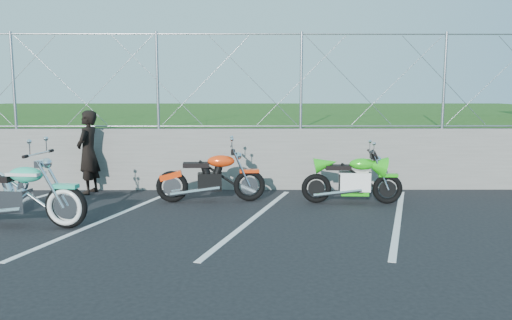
{
  "coord_description": "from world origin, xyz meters",
  "views": [
    {
      "loc": [
        -0.0,
        -7.03,
        2.11
      ],
      "look_at": [
        0.04,
        1.3,
        0.94
      ],
      "focal_mm": 35.0,
      "sensor_mm": 36.0,
      "label": 1
    }
  ],
  "objects_px": {
    "cruiser_turquoise": "(17,197)",
    "naked_orange": "(212,179)",
    "person_standing": "(88,152)",
    "sportbike_green": "(353,181)"
  },
  "relations": [
    {
      "from": "cruiser_turquoise",
      "to": "sportbike_green",
      "type": "distance_m",
      "value": 5.75
    },
    {
      "from": "person_standing",
      "to": "cruiser_turquoise",
      "type": "bearing_deg",
      "value": 1.72
    },
    {
      "from": "cruiser_turquoise",
      "to": "naked_orange",
      "type": "xyz_separation_m",
      "value": [
        2.88,
        1.72,
        -0.03
      ]
    },
    {
      "from": "cruiser_turquoise",
      "to": "person_standing",
      "type": "bearing_deg",
      "value": 90.93
    },
    {
      "from": "sportbike_green",
      "to": "person_standing",
      "type": "distance_m",
      "value": 5.33
    },
    {
      "from": "sportbike_green",
      "to": "person_standing",
      "type": "height_order",
      "value": "person_standing"
    },
    {
      "from": "cruiser_turquoise",
      "to": "sportbike_green",
      "type": "bearing_deg",
      "value": 23.62
    },
    {
      "from": "sportbike_green",
      "to": "person_standing",
      "type": "relative_size",
      "value": 1.1
    },
    {
      "from": "cruiser_turquoise",
      "to": "naked_orange",
      "type": "distance_m",
      "value": 3.36
    },
    {
      "from": "cruiser_turquoise",
      "to": "naked_orange",
      "type": "relative_size",
      "value": 1.13
    }
  ]
}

